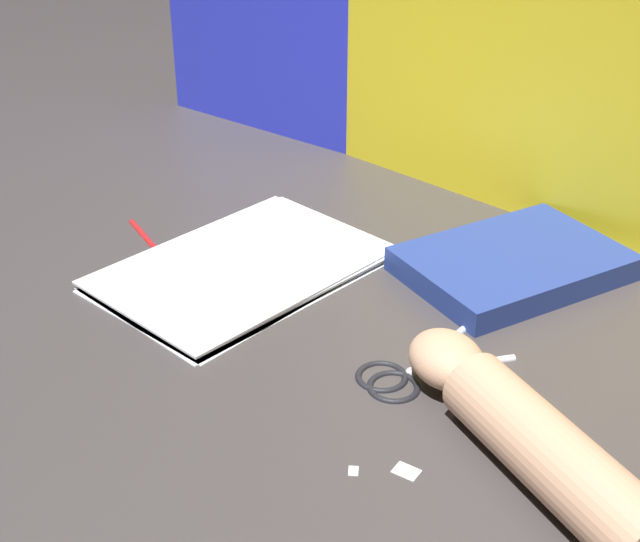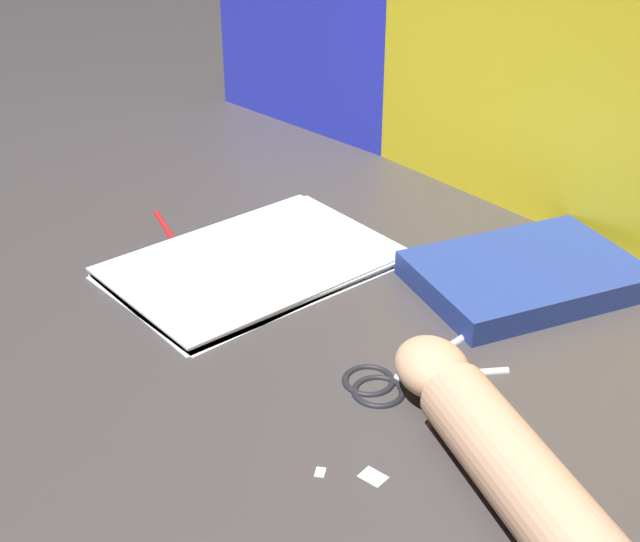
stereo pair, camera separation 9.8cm
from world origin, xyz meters
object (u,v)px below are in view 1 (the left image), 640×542
object	(u,v)px
book_closed	(513,263)
hand_forearm	(526,433)
paper_stack	(243,268)
scissors	(408,371)

from	to	relation	value
book_closed	hand_forearm	xyz separation A→B (m)	(0.20, -0.28, 0.02)
paper_stack	book_closed	distance (m)	0.33
book_closed	hand_forearm	world-z (taller)	hand_forearm
paper_stack	book_closed	world-z (taller)	book_closed
scissors	hand_forearm	bearing A→B (deg)	-10.84
scissors	hand_forearm	distance (m)	0.16
book_closed	paper_stack	bearing A→B (deg)	-136.05
scissors	hand_forearm	xyz separation A→B (m)	(0.16, -0.03, 0.03)
paper_stack	scissors	distance (m)	0.28
paper_stack	scissors	size ratio (longest dim) A/B	1.96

